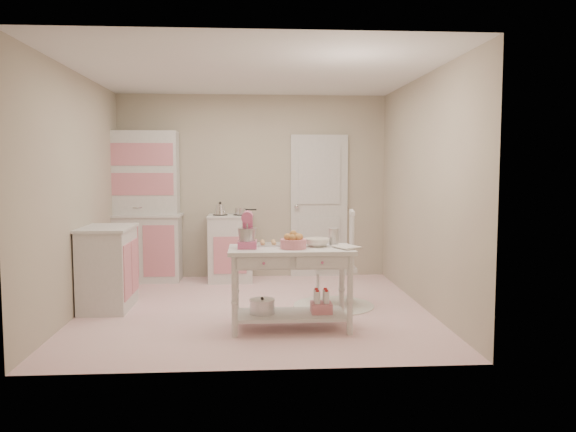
% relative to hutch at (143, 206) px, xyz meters
% --- Properties ---
extents(room_shell, '(3.84, 3.84, 2.62)m').
position_rel_hutch_xyz_m(room_shell, '(1.52, -1.66, 0.61)').
color(room_shell, pink).
rests_on(room_shell, ground).
extents(door, '(0.82, 0.05, 2.04)m').
position_rel_hutch_xyz_m(door, '(2.47, 0.21, -0.02)').
color(door, silver).
rests_on(door, ground).
extents(hutch, '(1.06, 0.50, 2.08)m').
position_rel_hutch_xyz_m(hutch, '(0.00, 0.00, 0.00)').
color(hutch, silver).
rests_on(hutch, ground).
extents(stove, '(0.62, 0.57, 0.92)m').
position_rel_hutch_xyz_m(stove, '(1.20, -0.05, -0.58)').
color(stove, silver).
rests_on(stove, ground).
extents(base_cabinet, '(0.54, 0.84, 0.92)m').
position_rel_hutch_xyz_m(base_cabinet, '(-0.11, -1.52, -0.58)').
color(base_cabinet, silver).
rests_on(base_cabinet, ground).
extents(lace_rug, '(0.92, 0.92, 0.01)m').
position_rel_hutch_xyz_m(lace_rug, '(2.42, -1.58, -1.03)').
color(lace_rug, white).
rests_on(lace_rug, ground).
extents(rocking_chair, '(0.56, 0.77, 1.10)m').
position_rel_hutch_xyz_m(rocking_chair, '(2.42, -1.58, -0.49)').
color(rocking_chair, silver).
rests_on(rocking_chair, ground).
extents(work_table, '(1.20, 0.60, 0.80)m').
position_rel_hutch_xyz_m(work_table, '(1.87, -2.45, -0.64)').
color(work_table, silver).
rests_on(work_table, ground).
extents(stand_mixer, '(0.21, 0.29, 0.34)m').
position_rel_hutch_xyz_m(stand_mixer, '(1.45, -2.43, -0.07)').
color(stand_mixer, '#D65A8D').
rests_on(stand_mixer, work_table).
extents(cookie_tray, '(0.34, 0.24, 0.02)m').
position_rel_hutch_xyz_m(cookie_tray, '(1.72, -2.27, -0.23)').
color(cookie_tray, silver).
rests_on(cookie_tray, work_table).
extents(bread_basket, '(0.25, 0.25, 0.09)m').
position_rel_hutch_xyz_m(bread_basket, '(1.89, -2.50, -0.19)').
color(bread_basket, '#D97C8B').
rests_on(bread_basket, work_table).
extents(mixing_bowl, '(0.25, 0.25, 0.08)m').
position_rel_hutch_xyz_m(mixing_bowl, '(2.13, -2.37, -0.20)').
color(mixing_bowl, white).
rests_on(mixing_bowl, work_table).
extents(metal_pitcher, '(0.10, 0.10, 0.17)m').
position_rel_hutch_xyz_m(metal_pitcher, '(2.31, -2.29, -0.16)').
color(metal_pitcher, silver).
rests_on(metal_pitcher, work_table).
extents(recipe_book, '(0.28, 0.31, 0.02)m').
position_rel_hutch_xyz_m(recipe_book, '(2.32, -2.57, -0.23)').
color(recipe_book, white).
rests_on(recipe_book, work_table).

